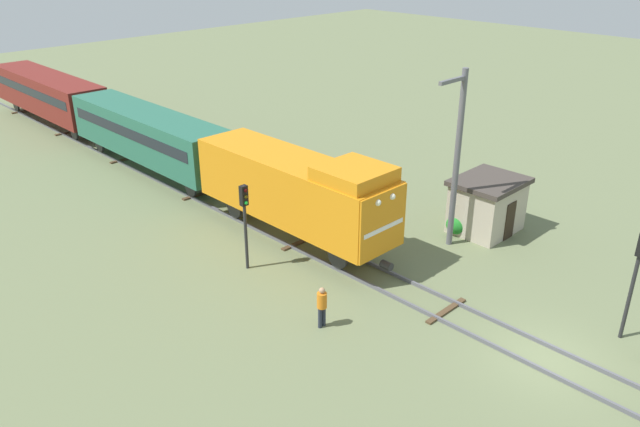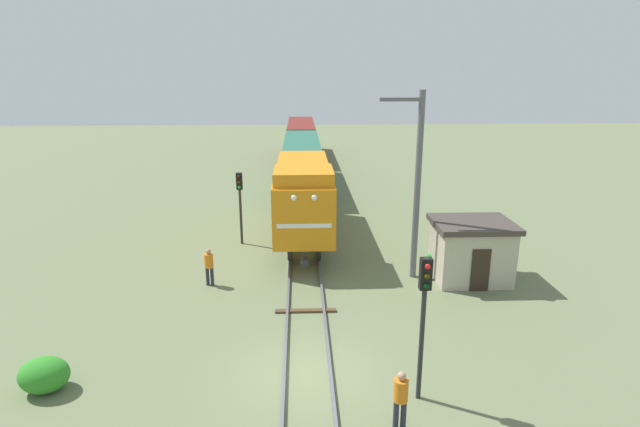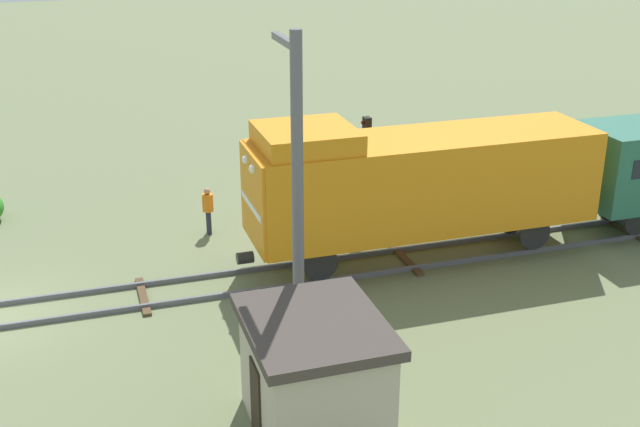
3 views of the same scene
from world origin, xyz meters
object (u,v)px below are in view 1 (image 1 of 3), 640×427
at_px(locomotive, 296,188).
at_px(relay_hut, 487,205).
at_px(passenger_car_trailing, 48,92).
at_px(traffic_signal_near, 637,266).
at_px(traffic_signal_mid, 245,212).
at_px(catenary_mast, 457,156).
at_px(passenger_car_leading, 148,133).
at_px(worker_by_signal, 322,304).

bearing_deg(locomotive, relay_hut, -37.50).
xyz_separation_m(passenger_car_trailing, traffic_signal_near, (3.20, -42.17, 0.48)).
height_order(locomotive, traffic_signal_mid, locomotive).
bearing_deg(locomotive, traffic_signal_near, -77.33).
relative_size(traffic_signal_mid, catenary_mast, 0.47).
xyz_separation_m(traffic_signal_near, traffic_signal_mid, (-6.60, 13.78, -0.25)).
relative_size(passenger_car_leading, traffic_signal_mid, 3.54).
xyz_separation_m(locomotive, worker_by_signal, (-4.20, -5.98, -1.78)).
bearing_deg(worker_by_signal, catenary_mast, -116.85).
relative_size(worker_by_signal, catenary_mast, 0.20).
xyz_separation_m(traffic_signal_near, worker_by_signal, (-7.40, 8.26, -2.01)).
distance_m(passenger_car_leading, traffic_signal_near, 27.76).
relative_size(traffic_signal_near, catenary_mast, 0.52).
height_order(locomotive, passenger_car_leading, locomotive).
height_order(worker_by_signal, relay_hut, relay_hut).
distance_m(traffic_signal_near, traffic_signal_mid, 15.28).
bearing_deg(traffic_signal_mid, traffic_signal_near, -64.41).
height_order(passenger_car_trailing, traffic_signal_mid, traffic_signal_mid).
bearing_deg(passenger_car_leading, passenger_car_trailing, 90.00).
bearing_deg(passenger_car_trailing, traffic_signal_near, -85.66).
height_order(locomotive, worker_by_signal, locomotive).
relative_size(traffic_signal_mid, worker_by_signal, 2.33).
bearing_deg(passenger_car_leading, catenary_mast, -75.20).
xyz_separation_m(passenger_car_leading, traffic_signal_mid, (-3.40, -13.79, 0.24)).
relative_size(passenger_car_trailing, traffic_signal_mid, 3.54).
bearing_deg(passenger_car_leading, traffic_signal_near, -83.38).
xyz_separation_m(worker_by_signal, relay_hut, (11.70, 0.22, 0.40)).
height_order(traffic_signal_mid, catenary_mast, catenary_mast).
bearing_deg(traffic_signal_near, relay_hut, 63.12).
height_order(locomotive, catenary_mast, catenary_mast).
height_order(passenger_car_trailing, traffic_signal_near, traffic_signal_near).
bearing_deg(traffic_signal_near, traffic_signal_mid, 115.59).
bearing_deg(traffic_signal_near, passenger_car_leading, 96.62).
distance_m(worker_by_signal, catenary_mast, 9.79).
bearing_deg(catenary_mast, traffic_signal_near, -101.11).
bearing_deg(passenger_car_trailing, locomotive, -90.00).
relative_size(passenger_car_leading, relay_hut, 4.00).
bearing_deg(catenary_mast, traffic_signal_mid, 149.49).
distance_m(passenger_car_trailing, catenary_mast, 33.73).
bearing_deg(relay_hut, passenger_car_leading, 111.45).
height_order(locomotive, traffic_signal_near, locomotive).
xyz_separation_m(passenger_car_leading, traffic_signal_near, (3.20, -27.57, 0.48)).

